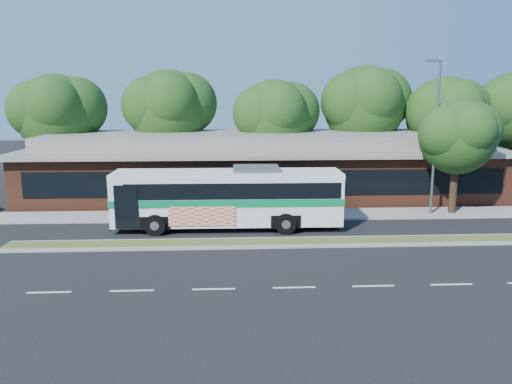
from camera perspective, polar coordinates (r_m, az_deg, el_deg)
ground at (r=23.69m, az=2.85°, el=-6.37°), size 120.00×120.00×0.00m
median_strip at (r=24.24m, az=2.71°, el=-5.78°), size 26.00×1.10×0.15m
sidewalk at (r=29.82m, az=1.61°, el=-2.61°), size 44.00×2.60×0.12m
plaza_building at (r=35.90m, az=0.79°, el=3.07°), size 33.20×11.20×4.45m
lamp_post at (r=30.96m, az=19.78°, el=6.34°), size 0.93×0.18×9.07m
tree_bg_a at (r=39.59m, az=-21.22°, el=8.51°), size 6.47×5.80×8.63m
tree_bg_b at (r=38.88m, az=-9.34°, el=9.47°), size 6.69×6.00×9.00m
tree_bg_c at (r=37.84m, az=2.74°, el=8.73°), size 6.24×5.60×8.26m
tree_bg_d at (r=40.13m, az=12.81°, el=9.78°), size 6.91×6.20×9.37m
tree_bg_e at (r=41.22m, az=21.26°, el=8.40°), size 6.47×5.80×8.50m
transit_bus at (r=26.62m, az=-3.13°, el=-0.24°), size 12.14×2.96×3.39m
sidewalk_tree at (r=31.96m, az=22.47°, el=6.04°), size 4.90×4.40×6.87m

